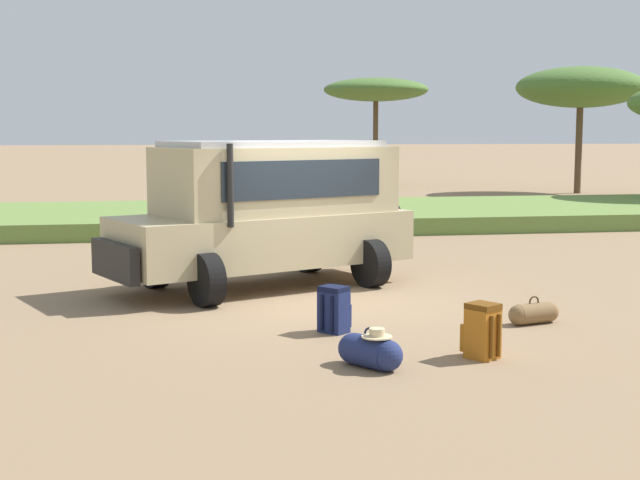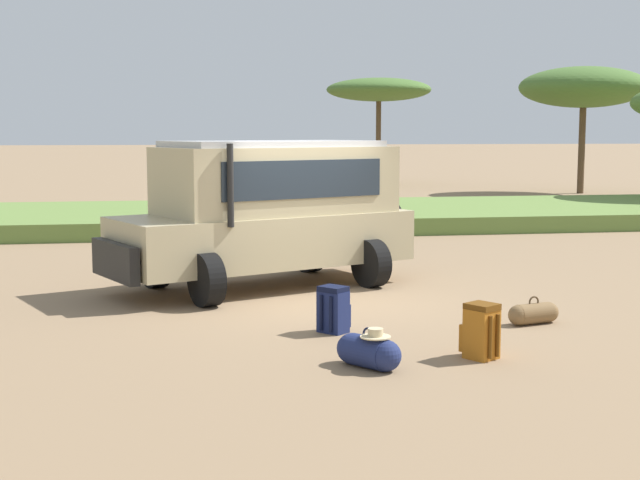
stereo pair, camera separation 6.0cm
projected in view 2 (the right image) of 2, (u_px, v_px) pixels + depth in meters
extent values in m
plane|color=#8C7051|center=(322.00, 301.00, 13.69)|extent=(320.00, 320.00, 0.00)
cube|color=olive|center=(252.00, 216.00, 24.95)|extent=(120.00, 7.00, 0.44)
cube|color=tan|center=(263.00, 239.00, 14.81)|extent=(5.25, 3.70, 0.84)
cube|color=tan|center=(276.00, 180.00, 14.83)|extent=(4.22, 3.16, 1.10)
cube|color=#232D38|center=(192.00, 186.00, 14.01)|extent=(0.68, 1.45, 0.77)
cube|color=#232D38|center=(305.00, 179.00, 14.07)|extent=(2.71, 1.21, 0.60)
cube|color=#232D38|center=(250.00, 175.00, 15.57)|extent=(2.71, 1.21, 0.60)
cube|color=#B7B7B7|center=(273.00, 144.00, 14.73)|extent=(3.83, 2.94, 0.10)
cube|color=black|center=(115.00, 261.00, 13.44)|extent=(0.79, 1.54, 0.56)
cylinder|color=black|center=(230.00, 186.00, 13.29)|extent=(0.10, 0.10, 1.25)
cylinder|color=black|center=(207.00, 280.00, 13.23)|extent=(0.58, 0.85, 0.80)
cylinder|color=black|center=(155.00, 264.00, 14.84)|extent=(0.58, 0.85, 0.80)
cylinder|color=black|center=(371.00, 263.00, 14.88)|extent=(0.58, 0.85, 0.80)
cylinder|color=black|center=(309.00, 250.00, 16.49)|extent=(0.58, 0.85, 0.80)
cylinder|color=black|center=(387.00, 221.00, 16.20)|extent=(0.50, 0.76, 0.74)
cube|color=#B26619|center=(482.00, 334.00, 10.20)|extent=(0.43, 0.43, 0.58)
cube|color=#B26619|center=(468.00, 337.00, 10.35)|extent=(0.24, 0.19, 0.32)
cube|color=#62380E|center=(482.00, 306.00, 10.16)|extent=(0.42, 0.43, 0.07)
cylinder|color=#62380E|center=(490.00, 337.00, 10.03)|extent=(0.04, 0.04, 0.49)
cylinder|color=#62380E|center=(498.00, 335.00, 10.12)|extent=(0.04, 0.04, 0.49)
cube|color=navy|center=(333.00, 312.00, 11.53)|extent=(0.42, 0.44, 0.54)
cube|color=navy|center=(341.00, 315.00, 11.66)|extent=(0.24, 0.26, 0.30)
cube|color=black|center=(333.00, 289.00, 11.49)|extent=(0.42, 0.43, 0.07)
cylinder|color=black|center=(321.00, 313.00, 11.47)|extent=(0.04, 0.04, 0.46)
cylinder|color=black|center=(331.00, 314.00, 11.36)|extent=(0.04, 0.04, 0.46)
cylinder|color=navy|center=(368.00, 352.00, 9.81)|extent=(0.57, 0.60, 0.35)
sphere|color=navy|center=(385.00, 356.00, 9.65)|extent=(0.35, 0.35, 0.35)
sphere|color=navy|center=(352.00, 348.00, 9.98)|extent=(0.35, 0.35, 0.35)
torus|color=#121834|center=(368.00, 335.00, 9.79)|extent=(0.12, 0.15, 0.16)
cylinder|color=beige|center=(375.00, 337.00, 9.72)|extent=(0.34, 0.34, 0.02)
cylinder|color=beige|center=(376.00, 332.00, 9.72)|extent=(0.17, 0.17, 0.09)
cylinder|color=brown|center=(533.00, 314.00, 12.05)|extent=(0.56, 0.41, 0.28)
sphere|color=brown|center=(518.00, 315.00, 11.95)|extent=(0.28, 0.28, 0.28)
sphere|color=brown|center=(548.00, 312.00, 12.16)|extent=(0.28, 0.28, 0.28)
torus|color=#493721|center=(534.00, 302.00, 12.03)|extent=(0.16, 0.07, 0.16)
cylinder|color=brown|center=(378.00, 142.00, 43.25)|extent=(0.25, 0.25, 4.11)
ellipsoid|color=#476B2D|center=(379.00, 90.00, 42.94)|extent=(5.06, 5.01, 1.12)
cylinder|color=brown|center=(582.00, 149.00, 37.22)|extent=(0.28, 0.28, 3.69)
ellipsoid|color=#476B2D|center=(584.00, 87.00, 36.91)|extent=(5.38, 4.88, 1.70)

